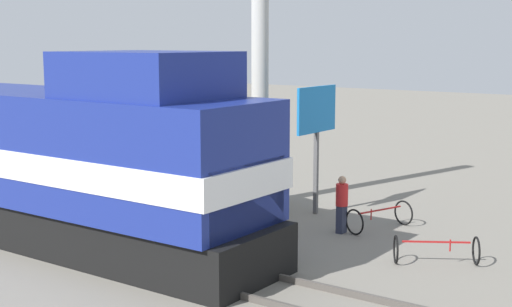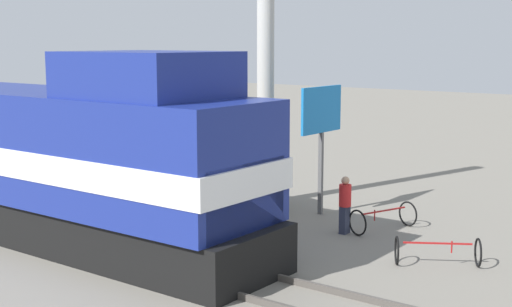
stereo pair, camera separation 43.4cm
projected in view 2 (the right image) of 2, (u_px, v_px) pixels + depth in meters
The scene contains 11 objects.
ground_plane at pixel (176, 268), 16.78m from camera, with size 120.00×120.00×0.00m, color slate.
rail_near at pixel (154, 273), 16.20m from camera, with size 0.08×38.90×0.15m, color #4C4742.
rail_far at pixel (196, 257), 17.33m from camera, with size 0.08×38.90×0.15m, color #4C4742.
locomotive at pixel (36, 156), 19.54m from camera, with size 3.21×16.30×5.05m.
utility_pole at pixel (266, 58), 22.72m from camera, with size 1.80×0.55×9.45m.
vendor_umbrella at pixel (235, 146), 21.84m from camera, with size 2.06×2.06×2.34m.
billboard_sign at pixel (321, 118), 21.53m from camera, with size 2.13×0.12×3.94m.
shrub_cluster at pixel (229, 195), 22.98m from camera, with size 0.74×0.74×0.74m, color #388C38.
person_bystander at pixel (345, 203), 19.64m from camera, with size 0.34×0.34×1.61m.
bicycle at pixel (383, 218), 20.00m from camera, with size 2.08×1.36×0.73m.
bicycle_spare at pixel (437, 251), 16.90m from camera, with size 1.61×2.02×0.69m.
Camera 2 is at (-11.76, -11.23, 5.30)m, focal length 50.00 mm.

